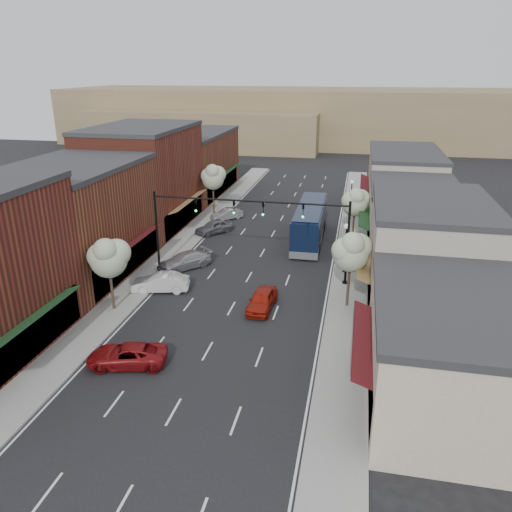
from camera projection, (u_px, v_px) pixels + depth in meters
The scene contains 29 objects.
ground at pixel (224, 321), 34.79m from camera, with size 160.00×160.00×0.00m, color black.
sidewalk_left at pixel (193, 232), 53.29m from camera, with size 2.80×73.00×0.15m, color gray.
sidewalk_right at pixel (353, 243), 50.11m from camera, with size 2.80×73.00×0.15m, color gray.
curb_left at pixel (206, 233), 53.03m from camera, with size 0.25×73.00×0.17m, color gray.
curb_right at pixel (339, 242), 50.37m from camera, with size 0.25×73.00×0.17m, color gray.
bldg_left_midnear at pixel (76, 221), 41.33m from camera, with size 10.14×14.10×9.40m.
bldg_left_midfar at pixel (144, 178), 53.88m from camera, with size 10.14×14.10×10.90m.
bldg_left_far at pixel (192, 163), 68.97m from camera, with size 10.14×18.10×8.40m.
bldg_right_near at pixel (449, 351), 25.66m from camera, with size 9.14×12.10×5.90m.
bldg_right_midnear at pixel (426, 253), 36.30m from camera, with size 9.14×12.10×7.90m.
bldg_right_midfar at pixel (411, 218), 47.55m from camera, with size 9.14×12.10×6.40m.
bldg_right_far at pixel (402, 182), 60.19m from camera, with size 9.14×16.10×7.40m.
hill_far at pixel (325, 116), 115.07m from camera, with size 120.00×30.00×12.00m, color #7A6647.
hill_near at pixel (206, 129), 109.53m from camera, with size 50.00×20.00×8.00m, color #7A6647.
signal_mast_right at pixel (318, 229), 39.41m from camera, with size 8.22×0.46×7.00m.
signal_mast_left at pixel (183, 221), 41.54m from camera, with size 8.22×0.46×7.00m.
tree_right_near at pixel (351, 251), 35.24m from camera, with size 2.85×2.65×5.95m.
tree_right_far at pixel (355, 201), 50.05m from camera, with size 2.85×2.65×5.43m.
tree_left_near at pixel (108, 257), 34.80m from camera, with size 2.85×2.65×5.69m.
tree_left_far at pixel (213, 176), 58.47m from camera, with size 2.85×2.65×6.13m.
lamp_post_near at pixel (346, 240), 41.86m from camera, with size 0.44×0.44×4.44m.
lamp_post_far at pixel (351, 192), 57.88m from camera, with size 0.44×0.44×4.44m.
coach_bus at pixel (310, 223), 50.30m from camera, with size 2.80×12.08×3.68m.
red_hatchback at pixel (262, 300), 36.32m from camera, with size 1.69×4.19×1.43m, color #9A170B.
parked_car_a at pixel (127, 355), 29.46m from camera, with size 2.17×4.71×1.31m, color maroon.
parked_car_b at pixel (161, 283), 39.22m from camera, with size 1.55×4.44×1.46m, color silver.
parked_car_c at pixel (184, 261), 43.72m from camera, with size 1.98×4.88×1.42m, color #A4A4A9.
parked_car_d at pixel (214, 227), 52.96m from camera, with size 1.71×4.25×1.45m, color slate.
parked_car_e at pixel (227, 214), 57.83m from camera, with size 1.33×3.83×1.26m, color #ABABB0.
Camera 1 is at (8.44, -29.82, 16.59)m, focal length 35.00 mm.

